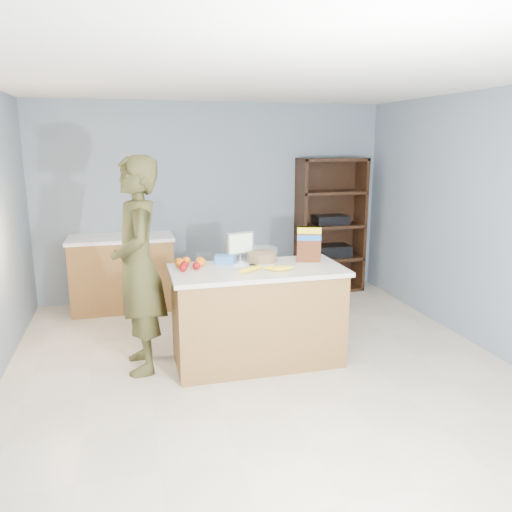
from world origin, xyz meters
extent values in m
cube|color=beige|center=(0.00, 0.00, 0.00)|extent=(4.50, 5.00, 0.02)
cube|color=slate|center=(0.00, 2.50, 1.25)|extent=(4.50, 0.02, 2.50)
cube|color=slate|center=(0.00, -2.50, 1.25)|extent=(4.50, 0.02, 2.50)
cube|color=slate|center=(2.25, 0.00, 1.25)|extent=(0.02, 5.00, 2.50)
cube|color=white|center=(0.00, 0.00, 2.50)|extent=(4.50, 5.00, 0.02)
cube|color=brown|center=(0.00, 0.30, 0.43)|extent=(1.50, 0.70, 0.86)
cube|color=silver|center=(0.00, 0.30, 0.88)|extent=(1.56, 0.76, 0.04)
cube|color=black|center=(0.00, 0.30, 0.05)|extent=(1.46, 0.66, 0.10)
cube|color=brown|center=(-1.20, 2.20, 0.43)|extent=(1.20, 0.60, 0.86)
cube|color=white|center=(-1.20, 2.20, 0.88)|extent=(1.24, 0.62, 0.04)
cube|color=black|center=(1.55, 2.48, 0.90)|extent=(0.90, 0.04, 1.80)
cube|color=black|center=(1.12, 2.30, 0.90)|extent=(0.04, 0.40, 1.80)
cube|color=black|center=(1.98, 2.30, 0.90)|extent=(0.04, 0.40, 1.80)
cube|color=black|center=(1.55, 2.30, 0.02)|extent=(0.90, 0.40, 0.04)
cube|color=black|center=(1.55, 2.30, 0.45)|extent=(0.90, 0.40, 0.04)
cube|color=black|center=(1.55, 2.30, 0.90)|extent=(0.90, 0.40, 0.04)
cube|color=black|center=(1.55, 2.30, 1.35)|extent=(0.90, 0.40, 0.04)
cube|color=black|center=(1.55, 2.30, 1.78)|extent=(0.90, 0.40, 0.04)
cube|color=black|center=(1.55, 2.30, 0.55)|extent=(0.55, 0.32, 0.16)
cube|color=black|center=(1.55, 2.30, 0.98)|extent=(0.45, 0.30, 0.12)
imported|color=#3A3819|center=(-1.04, 0.43, 0.95)|extent=(0.51, 0.73, 1.90)
cube|color=tan|center=(-0.96, 2.13, 1.01)|extent=(0.12, 0.10, 0.22)
cylinder|color=black|center=(-1.00, 2.13, 1.17)|extent=(0.02, 0.02, 0.09)
cylinder|color=black|center=(-0.98, 2.13, 1.17)|extent=(0.02, 0.02, 0.09)
cylinder|color=black|center=(-0.96, 2.13, 1.17)|extent=(0.02, 0.02, 0.09)
cylinder|color=black|center=(-0.94, 2.13, 1.17)|extent=(0.02, 0.02, 0.09)
cylinder|color=black|center=(-0.92, 2.13, 1.17)|extent=(0.02, 0.02, 0.09)
cube|color=white|center=(-0.09, 0.42, 0.90)|extent=(0.22, 0.11, 0.00)
cube|color=white|center=(0.06, 0.40, 0.90)|extent=(0.25, 0.21, 0.00)
ellipsoid|color=yellow|center=(-0.07, 0.20, 0.92)|extent=(0.22, 0.14, 0.05)
ellipsoid|color=yellow|center=(-0.13, 0.16, 0.92)|extent=(0.21, 0.15, 0.05)
ellipsoid|color=yellow|center=(0.19, 0.14, 0.92)|extent=(0.22, 0.06, 0.05)
ellipsoid|color=yellow|center=(0.12, 0.16, 0.92)|extent=(0.22, 0.14, 0.05)
sphere|color=#960B0B|center=(-0.63, 0.44, 0.94)|extent=(0.07, 0.07, 0.07)
sphere|color=#960B0B|center=(-0.54, 0.38, 0.94)|extent=(0.07, 0.07, 0.07)
sphere|color=#960B0B|center=(-0.66, 0.34, 0.94)|extent=(0.07, 0.07, 0.07)
sphere|color=#E45B0E|center=(-0.67, 0.50, 0.94)|extent=(0.08, 0.08, 0.08)
sphere|color=#E45B0E|center=(-0.61, 0.56, 0.94)|extent=(0.08, 0.08, 0.08)
sphere|color=#E45B0E|center=(-0.48, 0.48, 0.94)|extent=(0.08, 0.08, 0.08)
sphere|color=#E45B0E|center=(-0.48, 0.52, 0.94)|extent=(0.08, 0.08, 0.08)
sphere|color=#E45B0E|center=(-0.68, 0.53, 0.94)|extent=(0.08, 0.08, 0.08)
sphere|color=#E45B0E|center=(-0.50, 0.46, 0.94)|extent=(0.08, 0.08, 0.08)
cube|color=blue|center=(-0.25, 0.53, 0.94)|extent=(0.21, 0.18, 0.08)
cylinder|color=#267219|center=(0.10, 0.53, 0.95)|extent=(0.27, 0.27, 0.09)
cylinder|color=white|center=(0.10, 0.53, 0.97)|extent=(0.30, 0.30, 0.13)
cylinder|color=silver|center=(-0.09, 0.62, 0.91)|extent=(0.12, 0.12, 0.01)
cylinder|color=silver|center=(-0.09, 0.62, 0.94)|extent=(0.02, 0.02, 0.05)
cube|color=silver|center=(-0.09, 0.62, 1.07)|extent=(0.28, 0.11, 0.22)
cube|color=yellow|center=(-0.08, 0.60, 1.07)|extent=(0.23, 0.07, 0.18)
cube|color=#592B14|center=(0.53, 0.42, 1.07)|extent=(0.24, 0.14, 0.33)
cube|color=yellow|center=(0.53, 0.42, 1.20)|extent=(0.24, 0.14, 0.06)
cube|color=blue|center=(0.53, 0.42, 1.13)|extent=(0.24, 0.14, 0.05)
camera|label=1|loc=(-1.11, -3.90, 2.01)|focal=35.00mm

